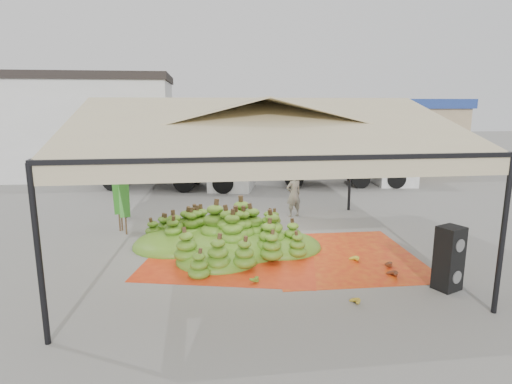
{
  "coord_description": "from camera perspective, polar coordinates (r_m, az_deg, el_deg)",
  "views": [
    {
      "loc": [
        -1.45,
        -10.78,
        3.88
      ],
      "look_at": [
        0.2,
        1.5,
        1.3
      ],
      "focal_mm": 30.0,
      "sensor_mm": 36.0,
      "label": 1
    }
  ],
  "objects": [
    {
      "name": "ground",
      "position": [
        11.55,
        0.01,
        -7.87
      ],
      "size": [
        90.0,
        90.0,
        0.0
      ],
      "primitive_type": "plane",
      "color": "slate",
      "rests_on": "ground"
    },
    {
      "name": "canopy_tent",
      "position": [
        10.9,
        0.01,
        8.71
      ],
      "size": [
        8.1,
        8.1,
        4.0
      ],
      "color": "black",
      "rests_on": "ground"
    },
    {
      "name": "building_white",
      "position": [
        26.24,
        -26.94,
        7.95
      ],
      "size": [
        14.3,
        6.3,
        5.4
      ],
      "color": "silver",
      "rests_on": "ground"
    },
    {
      "name": "building_tan",
      "position": [
        26.46,
        18.16,
        7.27
      ],
      "size": [
        6.3,
        5.3,
        4.1
      ],
      "color": "tan",
      "rests_on": "ground"
    },
    {
      "name": "tarp_left",
      "position": [
        11.31,
        -3.09,
        -8.29
      ],
      "size": [
        5.03,
        4.88,
        0.01
      ],
      "primitive_type": "cube",
      "rotation": [
        0.0,
        0.0,
        -0.24
      ],
      "color": "#E04115",
      "rests_on": "ground"
    },
    {
      "name": "tarp_right",
      "position": [
        11.41,
        11.28,
        -8.34
      ],
      "size": [
        3.83,
        4.01,
        0.01
      ],
      "primitive_type": "cube",
      "rotation": [
        0.0,
        0.0,
        -0.02
      ],
      "color": "orange",
      "rests_on": "ground"
    },
    {
      "name": "banana_heap",
      "position": [
        11.67,
        -3.43,
        -4.71
      ],
      "size": [
        5.93,
        5.12,
        1.15
      ],
      "primitive_type": "ellipsoid",
      "rotation": [
        0.0,
        0.0,
        -0.14
      ],
      "color": "#527618",
      "rests_on": "ground"
    },
    {
      "name": "hand_yellow_a",
      "position": [
        11.03,
        12.74,
        -8.61
      ],
      "size": [
        0.51,
        0.46,
        0.19
      ],
      "primitive_type": "ellipsoid",
      "rotation": [
        0.0,
        0.0,
        0.33
      ],
      "color": "gold",
      "rests_on": "ground"
    },
    {
      "name": "hand_yellow_b",
      "position": [
        8.85,
        12.76,
        -13.92
      ],
      "size": [
        0.44,
        0.38,
        0.18
      ],
      "primitive_type": "ellipsoid",
      "rotation": [
        0.0,
        0.0,
        0.18
      ],
      "color": "#B88624",
      "rests_on": "ground"
    },
    {
      "name": "hand_red_a",
      "position": [
        10.93,
        16.82,
        -9.0
      ],
      "size": [
        0.56,
        0.53,
        0.2
      ],
      "primitive_type": "ellipsoid",
      "rotation": [
        0.0,
        0.0,
        -0.56
      ],
      "color": "#522A12",
      "rests_on": "ground"
    },
    {
      "name": "hand_red_b",
      "position": [
        10.33,
        17.46,
        -10.27
      ],
      "size": [
        0.5,
        0.44,
        0.2
      ],
      "primitive_type": "ellipsoid",
      "rotation": [
        0.0,
        0.0,
        0.19
      ],
      "color": "#592C14",
      "rests_on": "ground"
    },
    {
      "name": "hand_green",
      "position": [
        9.66,
        -0.59,
        -11.3
      ],
      "size": [
        0.54,
        0.51,
        0.19
      ],
      "primitive_type": "ellipsoid",
      "rotation": [
        0.0,
        0.0,
        -0.51
      ],
      "color": "#416E17",
      "rests_on": "ground"
    },
    {
      "name": "hanging_bunches",
      "position": [
        11.38,
        -3.36,
        5.38
      ],
      "size": [
        1.74,
        0.24,
        0.2
      ],
      "color": "#357217",
      "rests_on": "ground"
    },
    {
      "name": "speaker_stack",
      "position": [
        9.94,
        24.32,
        -8.05
      ],
      "size": [
        0.63,
        0.6,
        1.38
      ],
      "rotation": [
        0.0,
        0.0,
        0.41
      ],
      "color": "black",
      "rests_on": "ground"
    },
    {
      "name": "banana_leaves",
      "position": [
        13.83,
        -16.76,
        -5.05
      ],
      "size": [
        0.96,
        1.36,
        3.7
      ],
      "primitive_type": null,
      "color": "#25701D",
      "rests_on": "ground"
    },
    {
      "name": "vendor",
      "position": [
        14.83,
        5.05,
        -0.3
      ],
      "size": [
        0.68,
        0.56,
        1.59
      ],
      "primitive_type": "imported",
      "rotation": [
        0.0,
        0.0,
        3.51
      ],
      "color": "gray",
      "rests_on": "ground"
    },
    {
      "name": "truck_left",
      "position": [
        20.06,
        -9.61,
        4.68
      ],
      "size": [
        7.29,
        3.99,
        2.38
      ],
      "rotation": [
        0.0,
        0.0,
        -0.25
      ],
      "color": "#4C3519",
      "rests_on": "ground"
    },
    {
      "name": "truck_right",
      "position": [
        21.16,
        12.58,
        4.66
      ],
      "size": [
        6.71,
        3.03,
        2.22
      ],
      "rotation": [
        0.0,
        0.0,
        -0.13
      ],
      "color": "#4E2D1A",
      "rests_on": "ground"
    }
  ]
}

